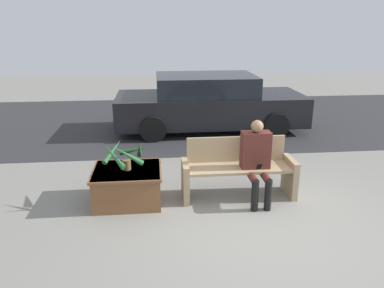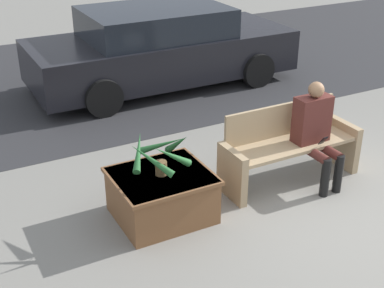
{
  "view_description": "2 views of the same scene",
  "coord_description": "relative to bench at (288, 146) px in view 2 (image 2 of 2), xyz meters",
  "views": [
    {
      "loc": [
        -1.4,
        -4.3,
        2.61
      ],
      "look_at": [
        -0.85,
        1.04,
        0.85
      ],
      "focal_mm": 35.0,
      "sensor_mm": 36.0,
      "label": 1
    },
    {
      "loc": [
        -3.85,
        -3.53,
        3.27
      ],
      "look_at": [
        -1.31,
        1.24,
        0.62
      ],
      "focal_mm": 50.0,
      "sensor_mm": 36.0,
      "label": 2
    }
  ],
  "objects": [
    {
      "name": "road_surface",
      "position": [
        0.14,
        4.8,
        -0.43
      ],
      "size": [
        20.0,
        6.0,
        0.01
      ],
      "primitive_type": "cube",
      "color": "#2D2D30",
      "rests_on": "ground_plane"
    },
    {
      "name": "ground_plane",
      "position": [
        0.14,
        -0.98,
        -0.44
      ],
      "size": [
        30.0,
        30.0,
        0.0
      ],
      "primitive_type": "plane",
      "color": "gray"
    },
    {
      "name": "person_seated",
      "position": [
        0.23,
        -0.18,
        0.26
      ],
      "size": [
        0.43,
        0.6,
        1.24
      ],
      "color": "#51231E",
      "rests_on": "ground_plane"
    },
    {
      "name": "potted_plant",
      "position": [
        -1.7,
        -0.04,
        0.33
      ],
      "size": [
        0.71,
        0.72,
        0.5
      ],
      "color": "brown",
      "rests_on": "planter_box"
    },
    {
      "name": "bench",
      "position": [
        0.0,
        0.0,
        0.0
      ],
      "size": [
        1.74,
        0.53,
        0.91
      ],
      "color": "tan",
      "rests_on": "ground_plane"
    },
    {
      "name": "planter_box",
      "position": [
        -1.69,
        -0.04,
        -0.16
      ],
      "size": [
        1.02,
        0.9,
        0.52
      ],
      "color": "brown",
      "rests_on": "ground_plane"
    },
    {
      "name": "parked_car",
      "position": [
        0.09,
        3.8,
        0.24
      ],
      "size": [
        4.6,
        1.98,
        1.38
      ],
      "color": "black",
      "rests_on": "ground_plane"
    }
  ]
}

